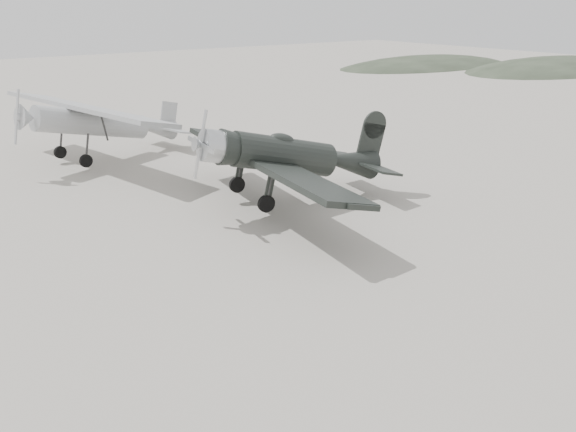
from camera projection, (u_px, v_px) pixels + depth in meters
name	position (u px, v px, depth m)	size (l,w,h in m)	color
ground	(308.00, 332.00, 13.88)	(160.00, 160.00, 0.00)	#9F978D
hill_east_north	(558.00, 69.00, 67.87)	(36.00, 18.00, 6.00)	#2D3627
hill_northeast	(426.00, 65.00, 71.49)	(32.00, 16.00, 5.20)	#2D3627
lowwing_monoplane	(291.00, 156.00, 21.87)	(8.33, 11.65, 3.75)	black
highwing_monoplane	(98.00, 118.00, 27.91)	(8.91, 12.45, 3.52)	#999B9E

